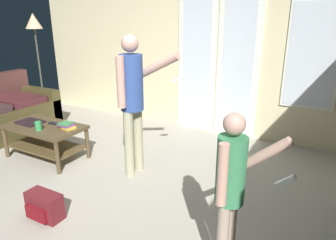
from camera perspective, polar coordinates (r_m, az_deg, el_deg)
ground_plane at (r=3.40m, az=-12.63°, el=-13.10°), size 6.09×4.73×0.02m
wall_back_with_doors at (r=4.86m, az=5.62°, el=13.74°), size 6.09×0.09×2.77m
coffee_table at (r=4.24m, az=-21.75°, el=-2.46°), size 1.01×0.56×0.44m
person_adult at (r=3.37m, az=-6.49°, el=4.77°), size 0.69×0.43×1.58m
person_child at (r=2.07m, az=11.66°, el=-11.56°), size 0.48×0.33×1.20m
floor_lamp at (r=6.07m, az=-23.46°, el=15.07°), size 0.29×0.29×1.80m
backpack at (r=3.11m, az=-21.93°, el=-14.54°), size 0.34×0.20×0.25m
laptop_closed at (r=4.35m, az=-24.11°, el=-0.37°), size 0.33×0.25×0.03m
cup_near_edge at (r=4.03m, az=-22.85°, el=-1.03°), size 0.08×0.08×0.11m
tv_remote_black at (r=4.18m, az=-20.23°, el=-0.64°), size 0.17×0.06×0.02m
book_stack at (r=3.99m, az=-18.26°, el=-0.98°), size 0.23×0.18×0.07m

